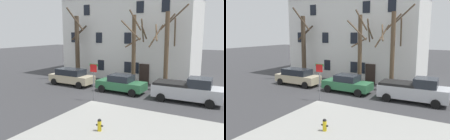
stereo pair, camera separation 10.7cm
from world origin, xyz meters
TOP-DOWN VIEW (x-y plane):
  - ground_plane at (0.00, 0.00)m, footprint 120.00×120.00m
  - sidewalk_slab at (4.92, -5.95)m, footprint 10.53×8.73m
  - building_main at (-2.40, 10.67)m, footprint 16.30×8.29m
  - tree_bare_near at (-7.06, 5.49)m, footprint 2.34×2.36m
  - tree_bare_mid at (0.46, 4.84)m, footprint 2.35×2.29m
  - tree_bare_far at (3.66, 4.85)m, footprint 3.17×3.03m
  - car_beige_wagon at (-5.48, 2.32)m, footprint 4.80×2.05m
  - car_green_sedan at (0.35, 2.22)m, footprint 4.50×2.10m
  - pickup_truck_silver at (6.22, 2.20)m, footprint 5.33×2.28m
  - fire_hydrant at (3.19, -6.01)m, footprint 0.42×0.22m
  - street_sign_pole at (-0.40, -1.15)m, footprint 0.76×0.07m
  - bicycle_leaning at (-5.06, 3.97)m, footprint 1.75×0.08m

SIDE VIEW (x-z plane):
  - ground_plane at x=0.00m, z-range 0.00..0.00m
  - sidewalk_slab at x=4.92m, z-range 0.00..0.12m
  - bicycle_leaning at x=-5.06m, z-range -0.15..0.88m
  - fire_hydrant at x=3.19m, z-range 0.13..0.82m
  - car_green_sedan at x=0.35m, z-range 0.00..1.62m
  - car_beige_wagon at x=-5.48m, z-range 0.04..1.73m
  - pickup_truck_silver at x=6.22m, z-range -0.03..1.95m
  - street_sign_pole at x=-0.40m, z-range 0.59..3.57m
  - tree_bare_near at x=-7.06m, z-range -0.20..7.98m
  - tree_bare_mid at x=0.46m, z-range 0.11..7.67m
  - tree_bare_far at x=3.66m, z-range 0.08..8.01m
  - building_main at x=-2.40m, z-range 0.09..12.06m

